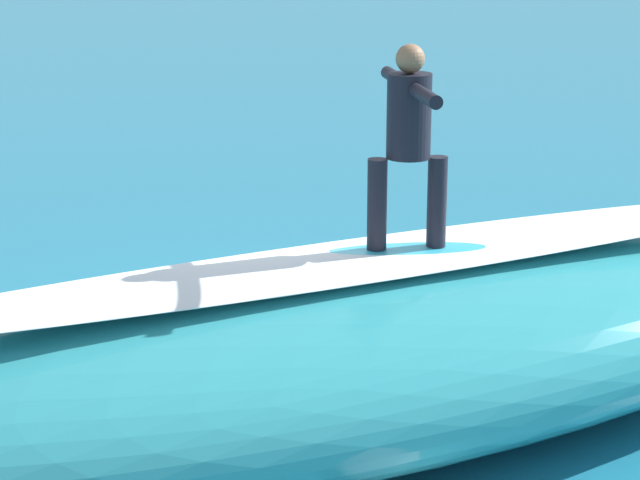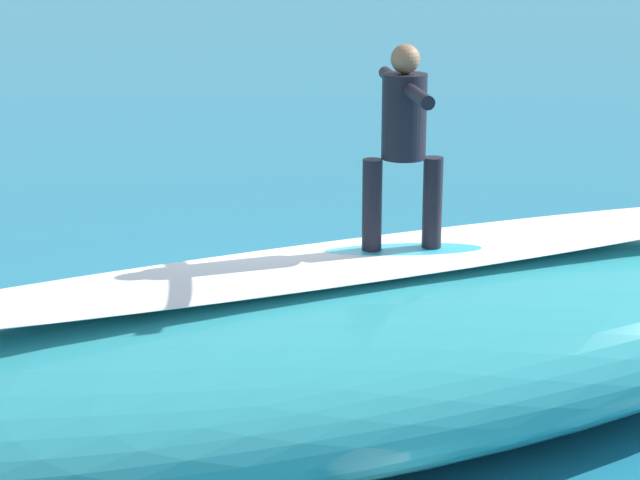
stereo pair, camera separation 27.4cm
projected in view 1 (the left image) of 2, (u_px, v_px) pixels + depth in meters
ground_plane at (279, 338)px, 11.52m from camera, size 120.00×120.00×0.00m
wave_crest at (367, 351)px, 9.23m from camera, size 10.15×3.83×1.45m
wave_foam_lip at (368, 259)px, 9.02m from camera, size 8.50×1.73×0.08m
surfboard_riding at (406, 253)px, 9.16m from camera, size 1.91×1.13×0.09m
surfer_riding at (409, 131)px, 8.89m from camera, size 0.62×1.44×1.58m
surfboard_paddling at (256, 308)px, 12.24m from camera, size 1.47×1.92×0.08m
surfer_paddling at (266, 295)px, 12.14m from camera, size 1.04×1.49×0.30m
buoy_marker at (635, 261)px, 13.07m from camera, size 0.53×0.53×0.90m
foam_patch_near at (264, 262)px, 13.71m from camera, size 0.59×0.51×0.15m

